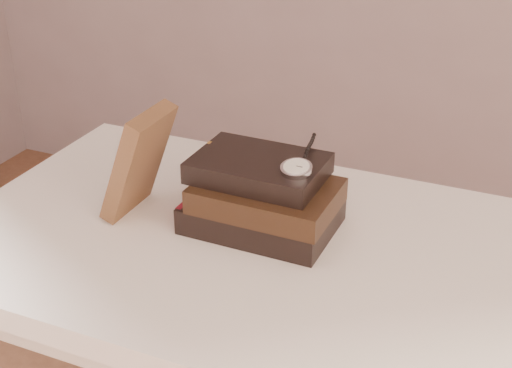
% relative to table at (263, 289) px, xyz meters
% --- Properties ---
extents(table, '(1.00, 0.60, 0.75)m').
position_rel_table_xyz_m(table, '(0.00, 0.00, 0.00)').
color(table, white).
rests_on(table, ground).
extents(book_stack, '(0.24, 0.17, 0.12)m').
position_rel_table_xyz_m(book_stack, '(-0.02, 0.04, 0.15)').
color(book_stack, black).
rests_on(book_stack, table).
extents(journal, '(0.09, 0.12, 0.19)m').
position_rel_table_xyz_m(journal, '(-0.22, 0.00, 0.18)').
color(journal, '#492D1C').
rests_on(journal, table).
extents(pocket_watch, '(0.05, 0.15, 0.02)m').
position_rel_table_xyz_m(pocket_watch, '(0.04, 0.03, 0.22)').
color(pocket_watch, silver).
rests_on(pocket_watch, book_stack).
extents(eyeglasses, '(0.10, 0.11, 0.05)m').
position_rel_table_xyz_m(eyeglasses, '(-0.10, 0.12, 0.16)').
color(eyeglasses, silver).
rests_on(eyeglasses, book_stack).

